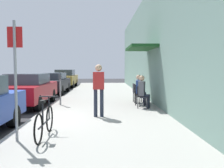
{
  "coord_description": "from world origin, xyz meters",
  "views": [
    {
      "loc": [
        2.29,
        -7.5,
        1.72
      ],
      "look_at": [
        2.74,
        5.24,
        0.86
      ],
      "focal_mm": 39.3,
      "sensor_mm": 36.0,
      "label": 1
    }
  ],
  "objects_px": {
    "seated_patron_0": "(143,90)",
    "cafe_chair_1": "(139,93)",
    "parked_car_3": "(65,78)",
    "cafe_chair_2": "(136,92)",
    "cafe_chair_0": "(142,95)",
    "bicycle_0": "(45,122)",
    "pedestrian_standing": "(99,86)",
    "parked_car_2": "(53,83)",
    "seated_patron_1": "(140,89)",
    "street_sign": "(15,71)",
    "parked_car_1": "(28,89)",
    "parking_meter": "(60,87)"
  },
  "relations": [
    {
      "from": "cafe_chair_0",
      "to": "pedestrian_standing",
      "type": "bearing_deg",
      "value": -134.63
    },
    {
      "from": "seated_patron_1",
      "to": "pedestrian_standing",
      "type": "height_order",
      "value": "pedestrian_standing"
    },
    {
      "from": "cafe_chair_0",
      "to": "cafe_chair_1",
      "type": "xyz_separation_m",
      "value": [
        -0.0,
        0.81,
        0.0
      ]
    },
    {
      "from": "cafe_chair_0",
      "to": "cafe_chair_1",
      "type": "relative_size",
      "value": 1.0
    },
    {
      "from": "parked_car_1",
      "to": "seated_patron_1",
      "type": "bearing_deg",
      "value": -7.65
    },
    {
      "from": "seated_patron_0",
      "to": "cafe_chair_1",
      "type": "xyz_separation_m",
      "value": [
        -0.06,
        0.83,
        -0.19
      ]
    },
    {
      "from": "cafe_chair_2",
      "to": "parked_car_2",
      "type": "bearing_deg",
      "value": 132.7
    },
    {
      "from": "parked_car_3",
      "to": "street_sign",
      "type": "distance_m",
      "value": 16.51
    },
    {
      "from": "seated_patron_0",
      "to": "cafe_chair_0",
      "type": "bearing_deg",
      "value": 160.35
    },
    {
      "from": "seated_patron_0",
      "to": "cafe_chair_2",
      "type": "bearing_deg",
      "value": 92.3
    },
    {
      "from": "cafe_chair_2",
      "to": "bicycle_0",
      "type": "bearing_deg",
      "value": -117.32
    },
    {
      "from": "street_sign",
      "to": "cafe_chair_1",
      "type": "bearing_deg",
      "value": 56.13
    },
    {
      "from": "bicycle_0",
      "to": "cafe_chair_2",
      "type": "relative_size",
      "value": 1.97
    },
    {
      "from": "parked_car_3",
      "to": "seated_patron_1",
      "type": "relative_size",
      "value": 3.41
    },
    {
      "from": "cafe_chair_1",
      "to": "cafe_chair_2",
      "type": "relative_size",
      "value": 1.0
    },
    {
      "from": "parked_car_3",
      "to": "cafe_chair_0",
      "type": "height_order",
      "value": "parked_car_3"
    },
    {
      "from": "cafe_chair_0",
      "to": "pedestrian_standing",
      "type": "height_order",
      "value": "pedestrian_standing"
    },
    {
      "from": "bicycle_0",
      "to": "pedestrian_standing",
      "type": "xyz_separation_m",
      "value": [
        1.19,
        2.33,
        0.64
      ]
    },
    {
      "from": "parking_meter",
      "to": "parked_car_1",
      "type": "bearing_deg",
      "value": 159.08
    },
    {
      "from": "parking_meter",
      "to": "cafe_chair_2",
      "type": "distance_m",
      "value": 3.42
    },
    {
      "from": "parked_car_1",
      "to": "cafe_chair_2",
      "type": "distance_m",
      "value": 4.9
    },
    {
      "from": "cafe_chair_2",
      "to": "pedestrian_standing",
      "type": "xyz_separation_m",
      "value": [
        -1.66,
        -3.19,
        0.5
      ]
    },
    {
      "from": "parked_car_1",
      "to": "bicycle_0",
      "type": "distance_m",
      "value": 5.85
    },
    {
      "from": "parked_car_3",
      "to": "cafe_chair_0",
      "type": "bearing_deg",
      "value": -68.05
    },
    {
      "from": "seated_patron_1",
      "to": "parked_car_1",
      "type": "bearing_deg",
      "value": 172.35
    },
    {
      "from": "cafe_chair_1",
      "to": "pedestrian_standing",
      "type": "relative_size",
      "value": 0.51
    },
    {
      "from": "parked_car_1",
      "to": "street_sign",
      "type": "bearing_deg",
      "value": -75.3
    },
    {
      "from": "parked_car_3",
      "to": "street_sign",
      "type": "bearing_deg",
      "value": -84.78
    },
    {
      "from": "bicycle_0",
      "to": "cafe_chair_2",
      "type": "height_order",
      "value": "bicycle_0"
    },
    {
      "from": "cafe_chair_2",
      "to": "seated_patron_0",
      "type": "bearing_deg",
      "value": -87.7
    },
    {
      "from": "cafe_chair_0",
      "to": "pedestrian_standing",
      "type": "xyz_separation_m",
      "value": [
        -1.67,
        -1.69,
        0.5
      ]
    },
    {
      "from": "street_sign",
      "to": "cafe_chair_1",
      "type": "relative_size",
      "value": 2.99
    },
    {
      "from": "parked_car_3",
      "to": "cafe_chair_2",
      "type": "distance_m",
      "value": 11.73
    },
    {
      "from": "parked_car_1",
      "to": "pedestrian_standing",
      "type": "xyz_separation_m",
      "value": [
        3.23,
        -3.15,
        0.37
      ]
    },
    {
      "from": "seated_patron_1",
      "to": "parked_car_2",
      "type": "bearing_deg",
      "value": 129.49
    },
    {
      "from": "parked_car_3",
      "to": "cafe_chair_2",
      "type": "height_order",
      "value": "parked_car_3"
    },
    {
      "from": "seated_patron_0",
      "to": "parked_car_1",
      "type": "bearing_deg",
      "value": 163.38
    },
    {
      "from": "bicycle_0",
      "to": "seated_patron_1",
      "type": "bearing_deg",
      "value": 58.81
    },
    {
      "from": "seated_patron_1",
      "to": "cafe_chair_2",
      "type": "distance_m",
      "value": 0.74
    },
    {
      "from": "parked_car_2",
      "to": "bicycle_0",
      "type": "relative_size",
      "value": 2.57
    },
    {
      "from": "parked_car_2",
      "to": "cafe_chair_1",
      "type": "height_order",
      "value": "parked_car_2"
    },
    {
      "from": "parked_car_2",
      "to": "seated_patron_1",
      "type": "height_order",
      "value": "seated_patron_1"
    },
    {
      "from": "street_sign",
      "to": "seated_patron_0",
      "type": "relative_size",
      "value": 2.02
    },
    {
      "from": "street_sign",
      "to": "bicycle_0",
      "type": "height_order",
      "value": "street_sign"
    },
    {
      "from": "cafe_chair_0",
      "to": "seated_patron_1",
      "type": "xyz_separation_m",
      "value": [
        0.06,
        0.79,
        0.19
      ]
    },
    {
      "from": "parking_meter",
      "to": "cafe_chair_2",
      "type": "xyz_separation_m",
      "value": [
        3.35,
        0.64,
        -0.26
      ]
    },
    {
      "from": "parked_car_3",
      "to": "cafe_chair_1",
      "type": "xyz_separation_m",
      "value": [
        4.9,
        -11.36,
        -0.16
      ]
    },
    {
      "from": "seated_patron_0",
      "to": "cafe_chair_1",
      "type": "bearing_deg",
      "value": 94.11
    },
    {
      "from": "parked_car_3",
      "to": "seated_patron_0",
      "type": "relative_size",
      "value": 3.41
    },
    {
      "from": "bicycle_0",
      "to": "pedestrian_standing",
      "type": "distance_m",
      "value": 2.69
    }
  ]
}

